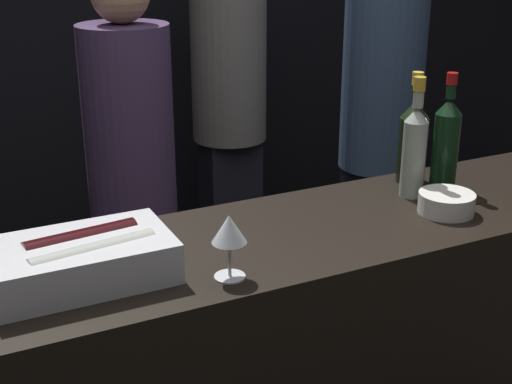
% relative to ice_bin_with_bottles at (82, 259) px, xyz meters
% --- Properties ---
extents(wall_back_chalkboard, '(6.40, 0.06, 2.80)m').
position_rel_ice_bin_with_bottles_xyz_m(wall_back_chalkboard, '(0.47, 2.18, 0.29)').
color(wall_back_chalkboard, black).
rests_on(wall_back_chalkboard, ground_plane).
extents(ice_bin_with_bottles, '(0.41, 0.25, 0.11)m').
position_rel_ice_bin_with_bottles_xyz_m(ice_bin_with_bottles, '(0.00, 0.00, 0.00)').
color(ice_bin_with_bottles, silver).
rests_on(ice_bin_with_bottles, bar_counter).
extents(bowl_white, '(0.16, 0.16, 0.06)m').
position_rel_ice_bin_with_bottles_xyz_m(bowl_white, '(1.02, -0.05, -0.02)').
color(bowl_white, silver).
rests_on(bowl_white, bar_counter).
extents(wine_glass, '(0.08, 0.08, 0.16)m').
position_rel_ice_bin_with_bottles_xyz_m(wine_glass, '(0.31, -0.14, 0.06)').
color(wine_glass, silver).
rests_on(wine_glass, bar_counter).
extents(rose_wine_bottle, '(0.07, 0.07, 0.36)m').
position_rel_ice_bin_with_bottles_xyz_m(rose_wine_bottle, '(1.02, 0.10, 0.10)').
color(rose_wine_bottle, '#9EA899').
rests_on(rose_wine_bottle, bar_counter).
extents(champagne_bottle, '(0.09, 0.09, 0.35)m').
position_rel_ice_bin_with_bottles_xyz_m(champagne_bottle, '(1.09, 0.21, 0.09)').
color(champagne_bottle, black).
rests_on(champagne_bottle, bar_counter).
extents(red_wine_bottle_burgundy, '(0.08, 0.08, 0.36)m').
position_rel_ice_bin_with_bottles_xyz_m(red_wine_bottle_burgundy, '(1.15, 0.12, 0.10)').
color(red_wine_bottle_burgundy, black).
rests_on(red_wine_bottle_burgundy, bar_counter).
extents(person_in_hoodie, '(0.33, 0.33, 1.70)m').
position_rel_ice_bin_with_bottles_xyz_m(person_in_hoodie, '(0.42, 1.01, -0.16)').
color(person_in_hoodie, black).
rests_on(person_in_hoodie, ground_plane).
extents(person_blond_tee, '(0.34, 0.34, 1.83)m').
position_rel_ice_bin_with_bottles_xyz_m(person_blond_tee, '(1.47, 0.89, -0.08)').
color(person_blond_tee, black).
rests_on(person_blond_tee, ground_plane).
extents(person_grey_polo, '(0.36, 0.36, 1.82)m').
position_rel_ice_bin_with_bottles_xyz_m(person_grey_polo, '(1.07, 1.56, -0.09)').
color(person_grey_polo, black).
rests_on(person_grey_polo, ground_plane).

